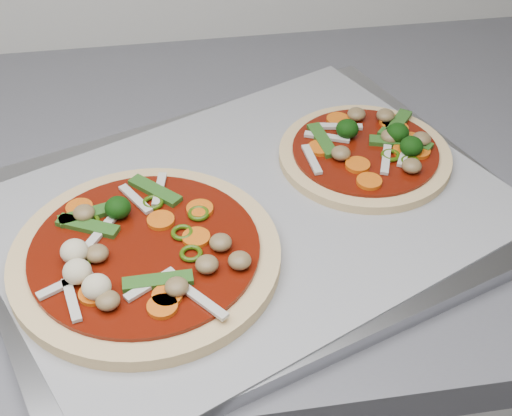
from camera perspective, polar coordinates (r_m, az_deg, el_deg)
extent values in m
cube|color=#999A9F|center=(0.69, -0.59, -0.64)|extent=(0.59, 0.51, 0.02)
cube|color=#9D9DA2|center=(0.69, -0.60, -0.08)|extent=(0.57, 0.51, 0.00)
cylinder|color=#E2C17F|center=(0.63, -8.82, -3.84)|extent=(0.25, 0.25, 0.01)
cylinder|color=#671A0A|center=(0.63, -8.90, -3.28)|extent=(0.21, 0.21, 0.00)
torus|color=#2F4E09|center=(0.66, -13.23, -1.05)|extent=(0.03, 0.03, 0.00)
cube|color=beige|center=(0.59, -14.54, -7.11)|extent=(0.02, 0.05, 0.00)
torus|color=#2F4E09|center=(0.63, -5.93, -1.97)|extent=(0.03, 0.03, 0.00)
cylinder|color=orange|center=(0.65, -7.63, -0.98)|extent=(0.03, 0.03, 0.00)
cube|color=beige|center=(0.67, -9.61, 0.72)|extent=(0.03, 0.05, 0.00)
ellipsoid|color=olive|center=(0.60, -1.32, -4.22)|extent=(0.03, 0.03, 0.01)
ellipsoid|color=beige|center=(0.59, -12.64, -6.18)|extent=(0.03, 0.03, 0.02)
ellipsoid|color=#0C3A08|center=(0.66, -11.00, 0.03)|extent=(0.03, 0.03, 0.02)
torus|color=#2F4E09|center=(0.62, -13.85, -4.07)|extent=(0.03, 0.03, 0.00)
cylinder|color=orange|center=(0.59, -12.84, -6.71)|extent=(0.03, 0.03, 0.00)
cylinder|color=orange|center=(0.63, -4.81, -2.37)|extent=(0.03, 0.03, 0.00)
torus|color=#2F4E09|center=(0.67, -8.27, 0.42)|extent=(0.02, 0.02, 0.00)
cylinder|color=orange|center=(0.58, -7.13, -6.99)|extent=(0.03, 0.03, 0.00)
cube|color=#315C1F|center=(0.67, -13.08, -0.44)|extent=(0.06, 0.03, 0.00)
cube|color=beige|center=(0.68, -7.73, 1.50)|extent=(0.02, 0.05, 0.00)
ellipsoid|color=beige|center=(0.62, -14.33, -3.38)|extent=(0.03, 0.03, 0.02)
cube|color=beige|center=(0.59, -8.45, -6.07)|extent=(0.04, 0.03, 0.00)
cube|color=#315C1F|center=(0.59, -7.85, -5.81)|extent=(0.06, 0.01, 0.00)
cylinder|color=orange|center=(0.57, -7.50, -7.83)|extent=(0.03, 0.03, 0.00)
cube|color=#315C1F|center=(0.68, -8.08, 1.40)|extent=(0.05, 0.05, 0.00)
ellipsoid|color=olive|center=(0.66, -13.60, -0.38)|extent=(0.03, 0.03, 0.01)
torus|color=#2F4E09|center=(0.61, -5.21, -3.64)|extent=(0.03, 0.03, 0.00)
cylinder|color=orange|center=(0.68, -13.95, 0.00)|extent=(0.03, 0.03, 0.00)
torus|color=#2F4E09|center=(0.65, -4.62, -0.44)|extent=(0.03, 0.03, 0.00)
ellipsoid|color=olive|center=(0.62, -2.85, -2.77)|extent=(0.02, 0.02, 0.01)
ellipsoid|color=olive|center=(0.58, -11.77, -7.26)|extent=(0.02, 0.02, 0.01)
ellipsoid|color=beige|center=(0.60, -14.11, -4.95)|extent=(0.03, 0.03, 0.02)
ellipsoid|color=olive|center=(0.60, -3.95, -4.51)|extent=(0.03, 0.03, 0.01)
cube|color=beige|center=(0.57, -4.15, -7.52)|extent=(0.04, 0.04, 0.00)
ellipsoid|color=olive|center=(0.62, -12.60, -3.57)|extent=(0.03, 0.03, 0.01)
cube|color=beige|center=(0.61, -15.04, -5.90)|extent=(0.05, 0.03, 0.00)
cube|color=#315C1F|center=(0.65, -13.31, -1.40)|extent=(0.06, 0.04, 0.00)
cube|color=beige|center=(0.65, -12.27, -1.81)|extent=(0.03, 0.04, 0.00)
ellipsoid|color=olive|center=(0.58, -6.36, -6.29)|extent=(0.02, 0.02, 0.01)
cylinder|color=orange|center=(0.66, -4.52, -0.08)|extent=(0.03, 0.03, 0.00)
cylinder|color=#E2C17F|center=(0.75, 8.68, 4.19)|extent=(0.24, 0.24, 0.01)
cylinder|color=#671A0A|center=(0.75, 8.73, 4.59)|extent=(0.20, 0.20, 0.00)
cube|color=beige|center=(0.77, 6.73, 6.50)|extent=(0.05, 0.02, 0.00)
ellipsoid|color=olive|center=(0.72, 12.35, 3.32)|extent=(0.02, 0.02, 0.01)
cylinder|color=orange|center=(0.74, 5.13, 4.80)|extent=(0.03, 0.03, 0.00)
cylinder|color=orange|center=(0.72, 8.13, 3.43)|extent=(0.03, 0.03, 0.00)
cube|color=beige|center=(0.76, 5.71, 5.68)|extent=(0.05, 0.03, 0.00)
torus|color=#2F4E09|center=(0.74, 10.71, 4.17)|extent=(0.03, 0.03, 0.00)
ellipsoid|color=olive|center=(0.79, 8.04, 7.45)|extent=(0.03, 0.03, 0.01)
cube|color=#315C1F|center=(0.79, 11.22, 6.54)|extent=(0.05, 0.05, 0.00)
cube|color=#315C1F|center=(0.76, 11.24, 5.19)|extent=(0.06, 0.03, 0.00)
cylinder|color=orange|center=(0.75, 11.82, 4.53)|extent=(0.03, 0.03, 0.00)
ellipsoid|color=#0C3A08|center=(0.74, 12.33, 4.84)|extent=(0.03, 0.03, 0.02)
cube|color=#315C1F|center=(0.75, 5.33, 5.44)|extent=(0.02, 0.06, 0.00)
cylinder|color=orange|center=(0.70, 9.04, 2.12)|extent=(0.03, 0.03, 0.00)
cylinder|color=orange|center=(0.79, 10.70, 6.84)|extent=(0.03, 0.03, 0.00)
cylinder|color=orange|center=(0.78, 10.91, 6.47)|extent=(0.03, 0.03, 0.00)
ellipsoid|color=olive|center=(0.76, 10.69, 5.67)|extent=(0.02, 0.02, 0.01)
ellipsoid|color=olive|center=(0.76, 13.10, 5.40)|extent=(0.02, 0.02, 0.01)
ellipsoid|color=olive|center=(0.79, 10.32, 7.29)|extent=(0.03, 0.03, 0.01)
ellipsoid|color=#0C3A08|center=(0.76, 11.26, 5.93)|extent=(0.03, 0.03, 0.02)
cube|color=beige|center=(0.75, 11.84, 4.37)|extent=(0.03, 0.05, 0.00)
ellipsoid|color=olive|center=(0.73, 6.81, 4.38)|extent=(0.02, 0.02, 0.01)
ellipsoid|color=#0C3A08|center=(0.76, 7.32, 6.30)|extent=(0.03, 0.03, 0.02)
cylinder|color=orange|center=(0.77, 12.25, 5.33)|extent=(0.03, 0.03, 0.00)
cylinder|color=orange|center=(0.78, 6.57, 7.03)|extent=(0.03, 0.03, 0.00)
cube|color=beige|center=(0.73, 10.35, 3.84)|extent=(0.02, 0.05, 0.00)
cube|color=beige|center=(0.72, 4.48, 3.90)|extent=(0.01, 0.05, 0.00)
cube|color=#315C1F|center=(0.76, 11.84, 5.37)|extent=(0.05, 0.05, 0.00)
torus|color=#2F4E09|center=(0.73, 12.20, 3.64)|extent=(0.02, 0.02, 0.00)
cylinder|color=orange|center=(0.78, 11.19, 6.26)|extent=(0.03, 0.03, 0.00)
cylinder|color=orange|center=(0.75, 12.84, 4.45)|extent=(0.04, 0.04, 0.00)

